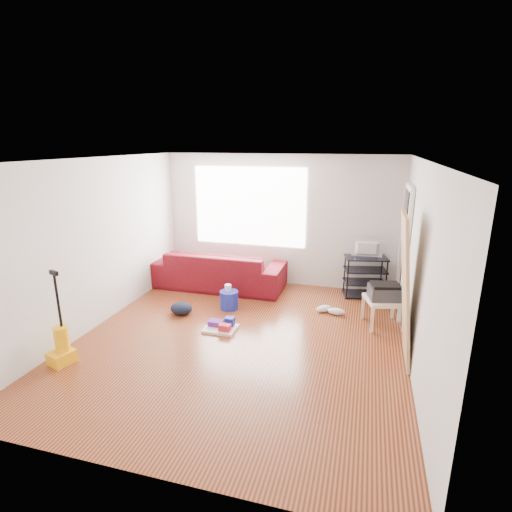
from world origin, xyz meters
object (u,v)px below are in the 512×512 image
(cleaning_tray, at_px, (222,326))
(vacuum, at_px, (62,346))
(backpack, at_px, (182,314))
(sofa, at_px, (220,287))
(tv_stand, at_px, (365,276))
(side_table, at_px, (384,303))
(bucket, at_px, (229,308))

(cleaning_tray, distance_m, vacuum, 2.16)
(cleaning_tray, relative_size, backpack, 1.33)
(sofa, height_order, backpack, sofa)
(tv_stand, xyz_separation_m, side_table, (0.30, -1.17, -0.01))
(bucket, distance_m, vacuum, 2.65)
(side_table, height_order, vacuum, vacuum)
(bucket, bearing_deg, tv_stand, 29.01)
(sofa, bearing_deg, vacuum, 72.92)
(tv_stand, height_order, vacuum, vacuum)
(sofa, xyz_separation_m, bucket, (0.51, -0.94, 0.00))
(vacuum, bearing_deg, tv_stand, 60.74)
(tv_stand, bearing_deg, vacuum, -149.34)
(tv_stand, bearing_deg, side_table, -87.93)
(sofa, bearing_deg, backpack, 83.41)
(side_table, bearing_deg, sofa, 163.18)
(sofa, height_order, bucket, sofa)
(sofa, xyz_separation_m, cleaning_tray, (0.67, -1.71, 0.05))
(tv_stand, relative_size, cleaning_tray, 1.68)
(sofa, distance_m, vacuum, 3.28)
(cleaning_tray, distance_m, backpack, 0.90)
(cleaning_tray, bearing_deg, vacuum, -139.12)
(tv_stand, relative_size, backpack, 2.24)
(cleaning_tray, xyz_separation_m, vacuum, (-1.63, -1.41, 0.17))
(bucket, relative_size, cleaning_tray, 0.64)
(tv_stand, bearing_deg, cleaning_tray, -147.78)
(bucket, distance_m, cleaning_tray, 0.80)
(side_table, distance_m, bucket, 2.50)
(sofa, xyz_separation_m, vacuum, (-0.96, -3.12, 0.22))
(sofa, height_order, side_table, side_table)
(sofa, relative_size, cleaning_tray, 5.16)
(backpack, xyz_separation_m, vacuum, (-0.80, -1.76, 0.22))
(side_table, bearing_deg, tv_stand, 104.33)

